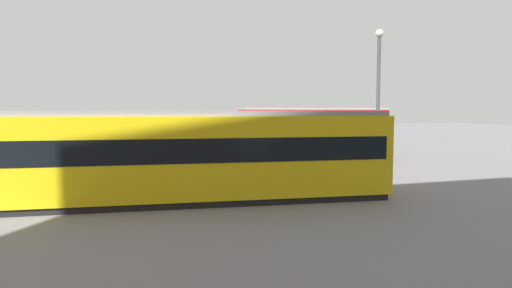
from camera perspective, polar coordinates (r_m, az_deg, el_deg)
The scene contains 8 objects.
ground_plane at distance 28.02m, azimuth -1.49°, elevation -2.89°, with size 160.00×160.00×0.00m, color slate.
double_decker_bus at distance 31.47m, azimuth 7.58°, elevation 1.38°, with size 11.11×2.93×3.73m.
tram_yellow at distance 17.08m, azimuth -7.90°, elevation -1.43°, with size 15.42×3.18×3.56m.
pedestrian_near_railing at distance 24.39m, azimuth -6.99°, elevation -1.87°, with size 0.45×0.45×1.59m.
pedestrian_crossing at distance 20.69m, azimuth -0.07°, elevation -2.82°, with size 0.36×0.35×1.68m.
pedestrian_railing at distance 20.79m, azimuth -5.41°, elevation -3.45°, with size 6.57×0.34×1.08m.
info_sign at distance 20.98m, azimuth -18.15°, elevation -1.40°, with size 1.08×0.16×2.21m.
street_lamp at distance 20.09m, azimuth 15.70°, elevation 5.89°, with size 0.36×0.36×7.12m.
Camera 1 is at (5.81, 27.18, 3.59)m, focal length 30.54 mm.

